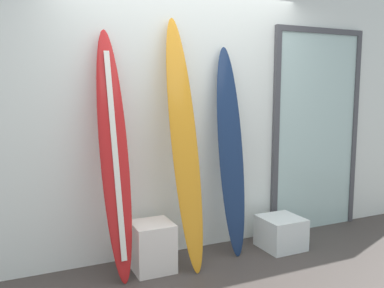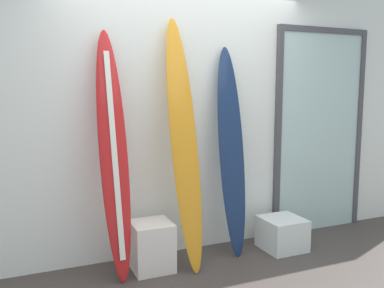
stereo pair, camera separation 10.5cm
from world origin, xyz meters
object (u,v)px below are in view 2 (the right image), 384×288
object	(u,v)px
surfboard_sunset	(184,143)
surfboard_navy	(231,151)
display_block_center	(282,233)
glass_door	(320,128)
surfboard_crimson	(114,156)
display_block_left	(152,246)

from	to	relation	value
surfboard_sunset	surfboard_navy	size ratio (longest dim) A/B	1.12
display_block_center	glass_door	xyz separation A→B (m)	(0.72, 0.35, 1.00)
surfboard_navy	display_block_center	distance (m)	0.99
surfboard_sunset	surfboard_navy	xyz separation A→B (m)	(0.53, 0.09, -0.12)
surfboard_crimson	display_block_left	xyz separation A→B (m)	(0.31, -0.03, -0.82)
surfboard_crimson	surfboard_navy	xyz separation A→B (m)	(1.15, 0.06, -0.04)
surfboard_crimson	surfboard_navy	bearing A→B (deg)	2.80
surfboard_sunset	surfboard_navy	world-z (taller)	surfboard_sunset
surfboard_crimson	display_block_center	xyz separation A→B (m)	(1.66, -0.09, -0.88)
surfboard_sunset	surfboard_navy	distance (m)	0.55
surfboard_sunset	display_block_left	size ratio (longest dim) A/B	5.21
surfboard_crimson	glass_door	size ratio (longest dim) A/B	0.93
surfboard_crimson	surfboard_navy	size ratio (longest dim) A/B	1.05
surfboard_crimson	surfboard_sunset	world-z (taller)	surfboard_sunset
surfboard_sunset	glass_door	xyz separation A→B (m)	(1.75, 0.29, 0.04)
display_block_left	glass_door	size ratio (longest dim) A/B	0.19
surfboard_navy	display_block_center	bearing A→B (deg)	-16.41
glass_door	surfboard_crimson	bearing A→B (deg)	-173.74
surfboard_sunset	display_block_center	xyz separation A→B (m)	(1.03, -0.06, -0.96)
display_block_left	glass_door	bearing A→B (deg)	8.05
surfboard_crimson	surfboard_navy	world-z (taller)	surfboard_crimson
display_block_left	display_block_center	world-z (taller)	display_block_left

